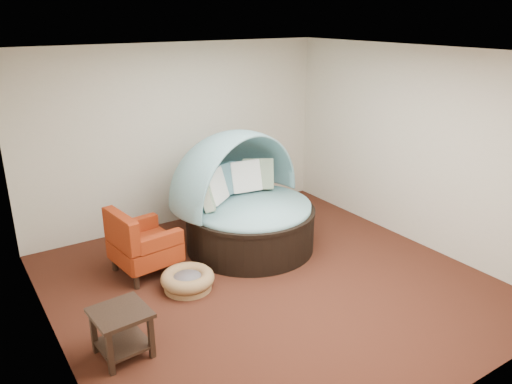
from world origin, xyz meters
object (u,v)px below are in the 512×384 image
side_table (121,327)px  canopy_daybed (244,195)px  pet_basket (188,280)px  red_armchair (141,244)px

side_table → canopy_daybed: bearing=32.0°
canopy_daybed → pet_basket: 1.55m
pet_basket → red_armchair: red_armchair is taller
canopy_daybed → side_table: canopy_daybed is taller
canopy_daybed → red_armchair: (-1.55, 0.02, -0.37)m
canopy_daybed → side_table: bearing=-162.7°
canopy_daybed → pet_basket: bearing=-166.5°
canopy_daybed → red_armchair: size_ratio=2.56×
pet_basket → side_table: 1.36m
pet_basket → side_table: bearing=-144.0°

